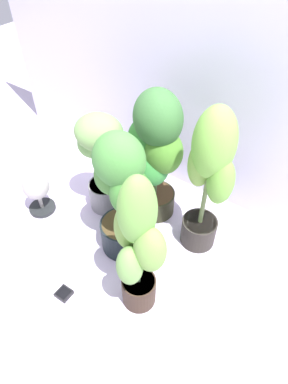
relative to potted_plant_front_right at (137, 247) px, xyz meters
name	(u,v)px	position (x,y,z in m)	size (l,w,h in m)	color
ground_plane	(111,257)	(-0.31, 0.13, -0.49)	(8.00, 8.00, 0.00)	silver
mylar_back_wall	(196,47)	(-0.31, 0.99, 0.51)	(3.20, 0.01, 2.00)	silver
potted_plant_front_right	(137,247)	(0.00, 0.00, 0.00)	(0.30, 0.28, 0.91)	#35251B
potted_plant_back_left	(100,155)	(-0.63, 0.47, -0.06)	(0.36, 0.33, 0.72)	slate
potted_plant_center	(122,191)	(-0.29, 0.26, -0.02)	(0.36, 0.28, 0.83)	black
potted_plant_back_center	(156,149)	(-0.31, 0.61, 0.04)	(0.44, 0.40, 0.90)	#292917
potted_plant_back_right	(209,175)	(0.06, 0.55, 0.07)	(0.33, 0.29, 0.96)	#2C2722
hygrometer_box	(64,294)	(-0.36, -0.21, -0.48)	(0.08, 0.08, 0.03)	black
floor_fan	(37,189)	(-0.95, 0.17, -0.30)	(0.23, 0.23, 0.31)	black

